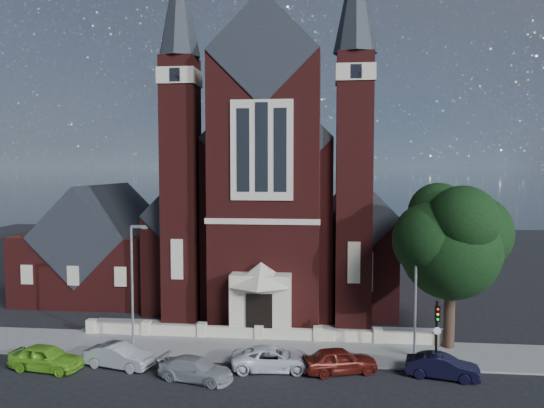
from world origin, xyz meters
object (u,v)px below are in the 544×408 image
Objects in this scene: street_lamp_left at (133,279)px; street_lamp_right at (417,285)px; car_white_suv at (273,359)px; car_dark_red at (340,360)px; car_silver_a at (119,356)px; church at (281,204)px; parish_hall at (104,251)px; street_tree at (454,244)px; car_lime_van at (46,358)px; car_navy at (443,367)px; car_silver_b at (196,369)px; traffic_signal at (437,325)px.

street_lamp_right is (18.00, 0.00, 0.00)m from street_lamp_left.
car_white_suv is 1.12× the size of car_dark_red.
car_silver_a is (-17.68, -3.34, -3.91)m from street_lamp_right.
church is 2.86× the size of parish_hall.
parish_hall is at bearing 156.74° from street_tree.
street_lamp_left is at bearing -33.37° from car_lime_van.
car_silver_a reaches higher than car_navy.
parish_hall reaches higher than car_silver_a.
church is 8.09× the size of car_silver_b.
street_lamp_left and street_lamp_right have the same top height.
street_lamp_right reaches higher than car_navy.
car_lime_van reaches higher than car_navy.
parish_hall is at bearing 151.78° from street_lamp_right.
traffic_signal is 0.93× the size of car_silver_b.
traffic_signal is 14.11m from car_silver_b.
traffic_signal is 9.79m from car_white_suv.
car_dark_red is (-4.74, -2.80, -3.87)m from street_lamp_right.
car_navy is at bearing -68.26° from car_silver_b.
street_lamp_left is (8.09, -14.00, 0.59)m from parish_hall.
car_dark_red is (3.88, -0.04, 0.06)m from car_white_suv.
car_white_suv is at bearing -49.98° from car_silver_b.
traffic_signal is 18.77m from car_silver_a.
church is 21.38m from street_tree.
car_lime_van is at bearing 101.07° from car_silver_b.
street_lamp_left is 1.00× the size of street_lamp_right.
parish_hall reaches higher than traffic_signal.
car_lime_van is (-3.74, -4.19, -3.86)m from street_lamp_left.
car_navy is at bearing -8.89° from street_lamp_left.
church reaches higher than car_white_suv.
car_lime_van is at bearing -173.40° from traffic_signal.
parish_hall is 32.13m from car_navy.
church reaches higher than street_tree.
car_dark_red is at bearing -76.17° from church.
church is 8.71× the size of car_navy.
car_silver_a is 0.86× the size of car_white_suv.
street_tree is at bearing -53.83° from church.
church reaches higher than street_lamp_left.
car_navy is (0.98, -2.97, -3.94)m from street_lamp_right.
car_navy is at bearing -96.60° from car_white_suv.
car_white_suv is at bearing -86.11° from church.
traffic_signal is at bearing -75.02° from car_lime_van.
street_tree is 7.99m from car_navy.
traffic_signal is (-1.60, -3.28, -4.38)m from street_tree.
street_tree is 1.32× the size of street_lamp_right.
car_dark_red is at bearing -148.08° from street_tree.
parish_hall is at bearing 70.26° from car_navy.
car_dark_red is at bearing -74.62° from car_silver_a.
street_lamp_left is 1.87× the size of car_silver_b.
car_silver_b is (9.04, -0.53, -0.11)m from car_lime_van.
traffic_signal is at bearing -71.57° from car_silver_a.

